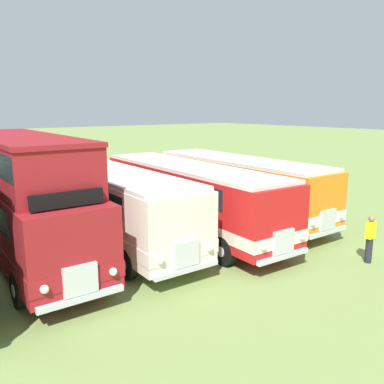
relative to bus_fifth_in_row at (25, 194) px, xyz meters
name	(u,v)px	position (x,y,z in m)	size (l,w,h in m)	color
bus_fifth_in_row	(25,194)	(0.00, 0.00, 0.00)	(2.80, 10.10, 4.49)	maroon
bus_sixth_in_row	(111,200)	(3.30, 0.08, -0.71)	(2.90, 10.72, 2.99)	silver
bus_seventh_in_row	(188,193)	(6.60, -0.66, -0.71)	(3.13, 11.37, 2.99)	red
bus_eighth_in_row	(237,183)	(9.91, -0.34, -0.71)	(2.84, 10.63, 2.99)	orange
marshal_person	(370,239)	(9.49, -7.52, -1.58)	(0.36, 0.24, 1.73)	#23232D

